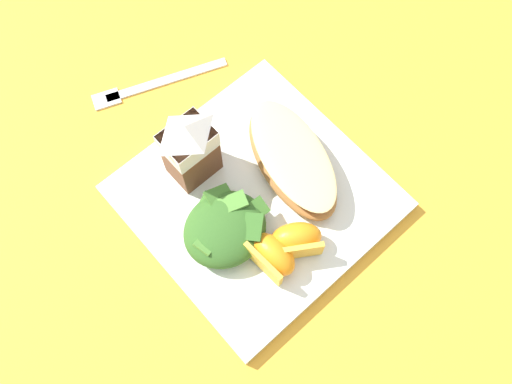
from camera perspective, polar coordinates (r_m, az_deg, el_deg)
ground at (r=0.69m, az=0.00°, el=-0.80°), size 3.00×3.00×0.00m
white_plate at (r=0.68m, az=0.00°, el=-0.56°), size 0.28×0.28×0.02m
cheesy_pizza_bread at (r=0.67m, az=3.55°, el=3.59°), size 0.12×0.18×0.04m
green_salad_pile at (r=0.64m, az=-3.22°, el=-3.79°), size 0.10×0.09×0.04m
milk_carton at (r=0.64m, az=-6.90°, el=4.61°), size 0.06×0.04×0.11m
orange_wedge_front at (r=0.63m, az=1.65°, el=-6.55°), size 0.04×0.06×0.04m
orange_wedge_middle at (r=0.64m, az=4.16°, el=-4.93°), size 0.07×0.06×0.04m
metal_fork at (r=0.77m, az=-10.98°, el=10.78°), size 0.18×0.08×0.01m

